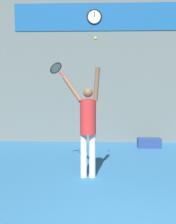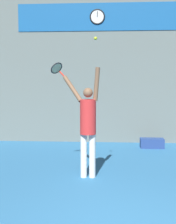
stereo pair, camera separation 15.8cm
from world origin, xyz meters
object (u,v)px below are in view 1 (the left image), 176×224
at_px(tennis_ball, 96,38).
at_px(tennis_racket, 56,69).
at_px(scoreboard_clock, 94,17).
at_px(water_bottle, 160,144).
at_px(equipment_bag, 149,143).
at_px(tennis_player, 88,122).

bearing_deg(tennis_ball, tennis_racket, 150.38).
xyz_separation_m(scoreboard_clock, tennis_ball, (0.11, -3.75, -1.18)).
height_order(water_bottle, equipment_bag, equipment_bag).
height_order(scoreboard_clock, tennis_racket, scoreboard_clock).
distance_m(tennis_player, equipment_bag, 3.57).
bearing_deg(scoreboard_clock, equipment_bag, -24.06).
xyz_separation_m(tennis_ball, water_bottle, (1.87, 3.04, -2.68)).
xyz_separation_m(tennis_ball, equipment_bag, (1.54, 3.01, -2.65)).
distance_m(tennis_player, water_bottle, 3.77).
relative_size(scoreboard_clock, equipment_bag, 0.69).
height_order(tennis_ball, equipment_bag, tennis_ball).
distance_m(scoreboard_clock, tennis_ball, 3.94).
bearing_deg(equipment_bag, scoreboard_clock, 155.94).
relative_size(tennis_player, water_bottle, 9.39).
xyz_separation_m(scoreboard_clock, water_bottle, (1.99, -0.71, -3.86)).
height_order(tennis_player, tennis_racket, tennis_racket).
bearing_deg(scoreboard_clock, tennis_player, -90.64).
height_order(tennis_racket, water_bottle, tennis_racket).
relative_size(tennis_ball, equipment_bag, 0.10).
relative_size(tennis_player, equipment_bag, 3.25).
relative_size(tennis_racket, tennis_ball, 5.81).
distance_m(tennis_racket, equipment_bag, 4.06).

